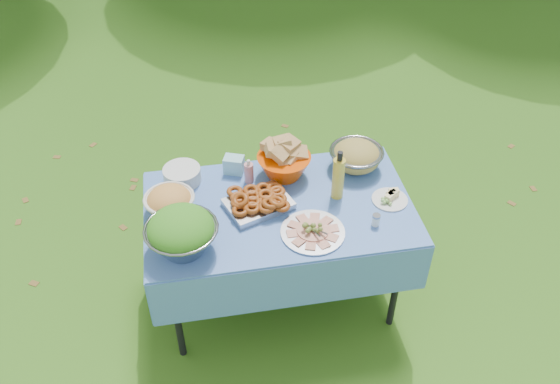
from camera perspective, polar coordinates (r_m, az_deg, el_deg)
The scene contains 14 objects.
ground at distance 3.80m, azimuth -0.07°, elevation -9.92°, with size 80.00×80.00×0.00m, color #18370A.
picnic_table at distance 3.51m, azimuth -0.07°, elevation -5.99°, with size 1.46×0.86×0.76m, color #84C2FF.
salad_bowl at distance 2.97m, azimuth -9.47°, elevation -3.86°, with size 0.37×0.37×0.24m, color gray, non-canonical shape.
pasta_bowl_white at distance 3.22m, azimuth -10.60°, elevation -0.87°, with size 0.27×0.27×0.15m, color silver, non-canonical shape.
plate_stack at distance 3.43m, azimuth -9.40°, elevation 1.64°, with size 0.21×0.21×0.09m, color silver.
wipes_box at distance 3.46m, azimuth -4.45°, elevation 2.63°, with size 0.11×0.08×0.10m, color #8ACAD3.
sanitizer_bottle at distance 3.37m, azimuth -3.02°, elevation 2.04°, with size 0.05×0.05×0.15m, color #CB7B7F.
bread_bowl at distance 3.39m, azimuth 0.38°, elevation 3.02°, with size 0.31×0.31×0.21m, color #D94100, non-canonical shape.
pasta_bowl_steel at distance 3.49m, azimuth 7.35°, elevation 3.48°, with size 0.31×0.31×0.17m, color gray, non-canonical shape.
fried_tray at distance 3.22m, azimuth -2.10°, elevation -0.90°, with size 0.34×0.24×0.08m, color #B3B3B8.
charcuterie_platter at distance 3.07m, azimuth 3.19°, elevation -3.44°, with size 0.34×0.34×0.08m, color #AAABB1.
oil_bottle at distance 3.23m, azimuth 5.65°, elevation 1.67°, with size 0.07×0.07×0.31m, color gold.
cheese_plate at distance 3.32m, azimuth 10.56°, elevation -0.43°, with size 0.20×0.20×0.05m, color silver.
shaker at distance 3.16m, azimuth 9.22°, elevation -2.67°, with size 0.04×0.04×0.07m, color silver.
Camera 1 is at (-0.42, -2.37, 2.94)m, focal length 38.00 mm.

